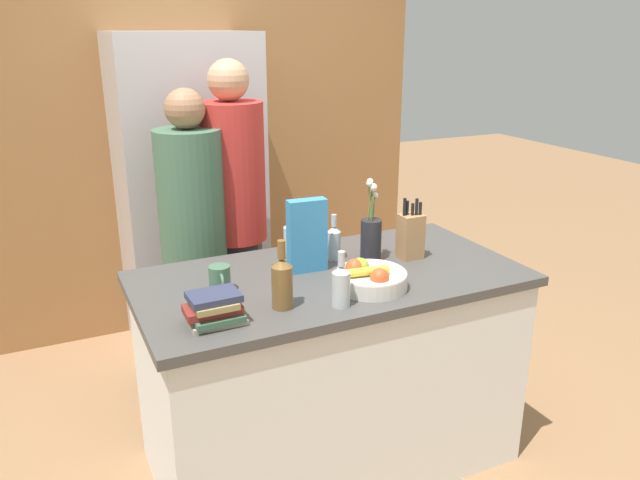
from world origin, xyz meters
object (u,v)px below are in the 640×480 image
at_px(fruit_bowl, 370,277).
at_px(person_in_blue, 234,211).
at_px(book_stack, 215,309).
at_px(bottle_oil, 334,242).
at_px(cereal_box, 307,236).
at_px(bottle_vinegar, 341,285).
at_px(bottle_wine, 282,282).
at_px(bottle_water, 291,237).
at_px(person_at_sink, 194,235).
at_px(flower_vase, 371,237).
at_px(coffee_mug, 220,279).
at_px(refrigerator, 190,197).
at_px(knife_block, 410,235).

bearing_deg(fruit_bowl, person_in_blue, 102.94).
bearing_deg(book_stack, bottle_oil, 30.84).
distance_m(cereal_box, book_stack, 0.60).
relative_size(bottle_oil, bottle_vinegar, 0.96).
distance_m(bottle_wine, person_in_blue, 1.05).
bearing_deg(book_stack, bottle_wine, 4.38).
height_order(book_stack, bottle_oil, bottle_oil).
distance_m(bottle_water, person_at_sink, 0.55).
relative_size(flower_vase, coffee_mug, 2.93).
relative_size(cereal_box, bottle_oil, 1.51).
distance_m(fruit_bowl, bottle_wine, 0.39).
distance_m(bottle_oil, bottle_wine, 0.55).
distance_m(bottle_vinegar, bottle_water, 0.61).
relative_size(bottle_water, person_in_blue, 0.11).
bearing_deg(book_stack, cereal_box, 32.75).
relative_size(refrigerator, cereal_box, 6.00).
xyz_separation_m(flower_vase, person_in_blue, (-0.39, 0.74, -0.03)).
distance_m(knife_block, flower_vase, 0.18).
relative_size(coffee_mug, bottle_oil, 0.61).
bearing_deg(fruit_bowl, book_stack, -176.27).
height_order(refrigerator, knife_block, refrigerator).
relative_size(book_stack, person_in_blue, 0.12).
xyz_separation_m(fruit_bowl, bottle_wine, (-0.38, -0.02, 0.06)).
xyz_separation_m(flower_vase, coffee_mug, (-0.71, -0.05, -0.06)).
relative_size(cereal_box, person_in_blue, 0.18).
bearing_deg(refrigerator, book_stack, -101.24).
xyz_separation_m(cereal_box, person_at_sink, (-0.32, 0.66, -0.15)).
distance_m(refrigerator, person_in_blue, 0.60).
xyz_separation_m(fruit_bowl, bottle_vinegar, (-0.18, -0.10, 0.04)).
bearing_deg(book_stack, person_at_sink, 79.88).
distance_m(coffee_mug, bottle_oil, 0.58).
bearing_deg(bottle_wine, fruit_bowl, 3.29).
bearing_deg(refrigerator, bottle_oil, -74.90).
distance_m(bottle_vinegar, person_in_blue, 1.12).
bearing_deg(person_in_blue, knife_block, -27.62).
bearing_deg(fruit_bowl, flower_vase, 59.76).
xyz_separation_m(knife_block, cereal_box, (-0.48, 0.05, 0.05)).
xyz_separation_m(coffee_mug, bottle_wine, (0.17, -0.24, 0.05)).
xyz_separation_m(fruit_bowl, knife_block, (0.33, 0.22, 0.06)).
distance_m(knife_block, bottle_oil, 0.34).
xyz_separation_m(knife_block, flower_vase, (-0.18, 0.05, 0.00)).
bearing_deg(bottle_wine, flower_vase, 28.51).
height_order(knife_block, cereal_box, cereal_box).
distance_m(knife_block, person_at_sink, 1.08).
bearing_deg(person_at_sink, bottle_water, -52.49).
bearing_deg(bottle_water, bottle_vinegar, -95.46).
height_order(fruit_bowl, person_at_sink, person_at_sink).
bearing_deg(person_in_blue, flower_vase, -35.49).
relative_size(knife_block, flower_vase, 0.76).
distance_m(coffee_mug, person_at_sink, 0.72).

